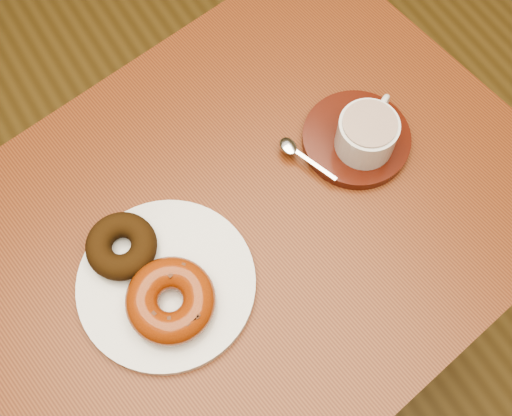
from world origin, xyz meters
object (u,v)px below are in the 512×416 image
cafe_table (245,251)px  coffee_cup (367,133)px  saucer (356,139)px  donut_plate (167,284)px

cafe_table → coffee_cup: 0.27m
saucer → coffee_cup: bearing=-84.0°
cafe_table → donut_plate: donut_plate is taller
saucer → coffee_cup: (0.00, -0.02, 0.04)m
donut_plate → coffee_cup: 0.35m
cafe_table → donut_plate: bearing=-177.4°
cafe_table → donut_plate: (-0.14, -0.03, 0.13)m
coffee_cup → donut_plate: bearing=156.2°
donut_plate → coffee_cup: (0.34, 0.03, 0.04)m
cafe_table → saucer: (0.20, 0.02, 0.14)m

